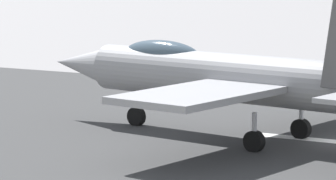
# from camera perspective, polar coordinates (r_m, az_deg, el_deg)

# --- Properties ---
(fighter_jet) EXTENTS (17.56, 13.94, 5.58)m
(fighter_jet) POSITION_cam_1_polar(r_m,az_deg,el_deg) (37.88, 3.95, 0.76)
(fighter_jet) COLOR gray
(fighter_jet) RESTS_ON ground
(marker_cone_mid) EXTENTS (0.44, 0.44, 0.55)m
(marker_cone_mid) POSITION_cam_1_polar(r_m,az_deg,el_deg) (53.30, 2.70, 0.54)
(marker_cone_mid) COLOR orange
(marker_cone_mid) RESTS_ON ground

